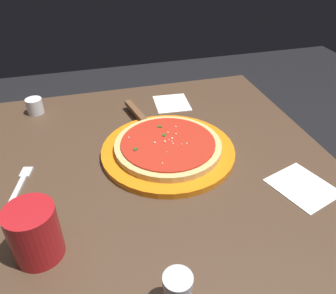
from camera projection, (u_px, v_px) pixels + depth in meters
restaurant_table at (154, 204)px, 0.93m from camera, size 0.85×0.89×0.75m
serving_plate at (168, 151)px, 0.87m from camera, size 0.34×0.34×0.02m
pizza at (168, 145)px, 0.86m from camera, size 0.27×0.27×0.02m
pizza_server at (142, 118)px, 0.98m from camera, size 0.22×0.09×0.01m
cup_tall_drink at (34, 233)px, 0.59m from camera, size 0.09×0.09×0.11m
cup_small_sauce at (35, 106)px, 1.03m from camera, size 0.05×0.05×0.05m
napkin_folded_right at (172, 103)px, 1.09m from camera, size 0.12×0.11×0.00m
napkin_loose_left at (303, 187)px, 0.77m from camera, size 0.16×0.15×0.00m
fork at (17, 190)px, 0.75m from camera, size 0.18×0.06×0.00m
parmesan_shaker at (178, 292)px, 0.52m from camera, size 0.05×0.05×0.07m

